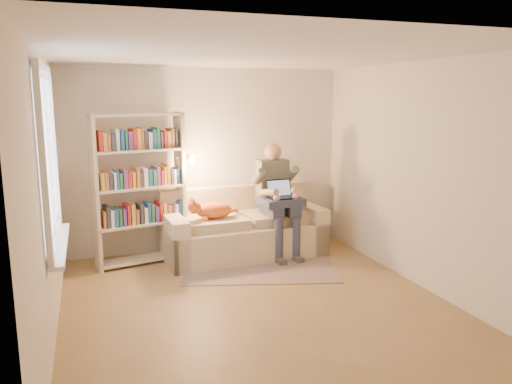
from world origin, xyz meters
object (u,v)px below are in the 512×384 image
object	(u,v)px
laptop	(283,193)
sofa	(242,231)
cat	(208,210)
bookshelf	(139,182)
person	(277,193)

from	to	relation	value
laptop	sofa	bearing A→B (deg)	147.83
cat	laptop	size ratio (longest dim) A/B	1.94
sofa	cat	world-z (taller)	sofa
laptop	bookshelf	distance (m)	1.92
laptop	person	bearing A→B (deg)	101.55
sofa	laptop	size ratio (longest dim) A/B	5.91
person	bookshelf	xyz separation A→B (m)	(-1.84, 0.22, 0.23)
person	cat	world-z (taller)	person
bookshelf	person	bearing A→B (deg)	-18.93
person	laptop	size ratio (longest dim) A/B	4.11
bookshelf	laptop	bearing A→B (deg)	-22.89
person	cat	size ratio (longest dim) A/B	2.12
cat	person	bearing A→B (deg)	-1.29
laptop	cat	bearing A→B (deg)	170.98
cat	bookshelf	world-z (taller)	bookshelf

